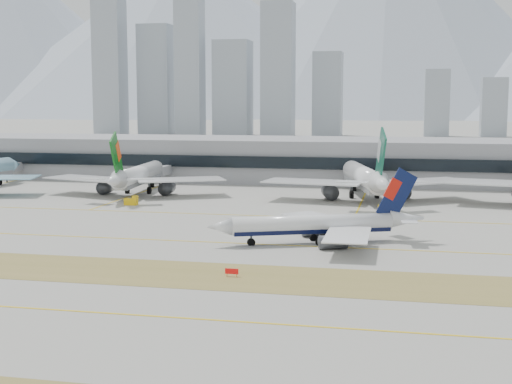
% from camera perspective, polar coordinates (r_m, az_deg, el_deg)
% --- Properties ---
extents(ground, '(3000.00, 3000.00, 0.00)m').
position_cam_1_polar(ground, '(149.72, -3.93, -3.63)').
color(ground, '#98968E').
rests_on(ground, ground).
extents(apron_markings, '(360.00, 122.22, 0.06)m').
position_cam_1_polar(apron_markings, '(100.30, -12.43, -9.22)').
color(apron_markings, olive).
rests_on(apron_markings, ground).
extents(taxiing_airliner, '(42.92, 36.28, 15.14)m').
position_cam_1_polar(taxiing_airliner, '(143.38, 5.16, -2.64)').
color(taxiing_airliner, white).
rests_on(taxiing_airliner, ground).
extents(widebody_eva, '(56.87, 55.86, 20.34)m').
position_cam_1_polar(widebody_eva, '(221.89, -9.50, 1.23)').
color(widebody_eva, white).
rests_on(widebody_eva, ground).
extents(widebody_cathay, '(60.13, 59.91, 22.04)m').
position_cam_1_polar(widebody_cathay, '(210.30, 8.73, 1.05)').
color(widebody_cathay, white).
rests_on(widebody_cathay, ground).
extents(terminal, '(280.00, 43.10, 15.00)m').
position_cam_1_polar(terminal, '(260.26, 2.93, 2.65)').
color(terminal, gray).
rests_on(terminal, ground).
extents(hold_sign_right, '(2.20, 0.15, 1.35)m').
position_cam_1_polar(hold_sign_right, '(116.00, -1.96, -6.37)').
color(hold_sign_right, red).
rests_on(hold_sign_right, ground).
extents(gse_b, '(3.55, 2.00, 2.60)m').
position_cam_1_polar(gse_b, '(198.65, -9.92, -0.73)').
color(gse_b, yellow).
rests_on(gse_b, ground).
extents(gse_c, '(3.55, 2.00, 2.60)m').
position_cam_1_polar(gse_c, '(186.02, 10.31, -1.28)').
color(gse_c, yellow).
rests_on(gse_c, ground).
extents(city_skyline, '(342.00, 49.80, 140.00)m').
position_cam_1_polar(city_skyline, '(613.16, -2.06, 9.22)').
color(city_skyline, '#929CA6').
rests_on(city_skyline, ground).
extents(mountain_ridge, '(2830.00, 1120.00, 470.00)m').
position_cam_1_polar(mountain_ridge, '(1553.28, 11.80, 12.73)').
color(mountain_ridge, '#9EA8B7').
rests_on(mountain_ridge, ground).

